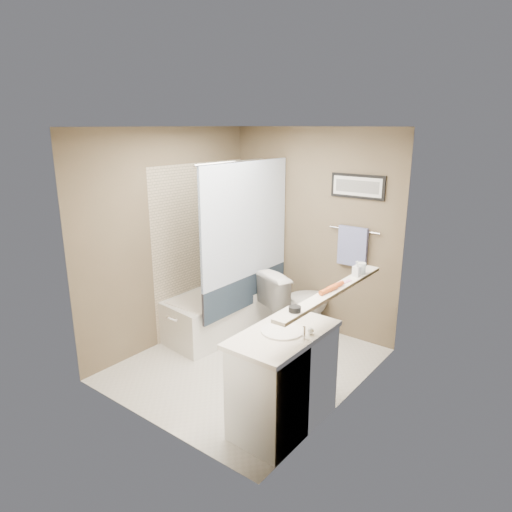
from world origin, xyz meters
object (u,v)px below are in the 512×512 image
Objects in this scene: bathtub at (224,311)px; hair_brush_back at (335,286)px; vanity at (283,382)px; glass_jar at (361,268)px; hair_brush_front at (329,290)px; soap_bottle at (357,269)px; toilet at (297,304)px; candle_bowl_near at (295,309)px.

hair_brush_back is (1.79, -0.60, 0.89)m from bathtub.
glass_jar reaches higher than vanity.
hair_brush_back is (0.00, 0.11, 0.00)m from hair_brush_front.
glass_jar is 0.71× the size of soap_bottle.
glass_jar is (1.79, -0.11, 0.92)m from bathtub.
vanity is at bearing 140.55° from toilet.
toilet is 1.65m from vanity.
soap_bottle reaches higher than hair_brush_front.
toilet is 0.93× the size of vanity.
hair_brush_back is at bearing 90.00° from candle_bowl_near.
toilet reaches higher than vanity.
hair_brush_back is at bearing 90.00° from hair_brush_front.
toilet is (0.80, 0.37, 0.17)m from bathtub.
soap_bottle is at bearing -90.00° from glass_jar.
hair_brush_back reaches higher than candle_bowl_near.
hair_brush_back is at bearing -90.00° from glass_jar.
candle_bowl_near is 0.41× the size of hair_brush_front.
vanity is 6.40× the size of soap_bottle.
candle_bowl_near is at bearing -37.39° from vanity.
candle_bowl_near is (0.19, -0.15, 0.73)m from vanity.
hair_brush_back is at bearing 69.37° from vanity.
candle_bowl_near is 0.61m from hair_brush_back.
hair_brush_back is 1.56× the size of soap_bottle.
toilet is 1.37m from soap_bottle.
vanity is 1.24m from glass_jar.
bathtub is at bearing 46.67° from toilet.
vanity is 4.09× the size of hair_brush_front.
glass_jar is (0.98, -0.48, 0.75)m from toilet.
bathtub is 1.79× the size of toilet.
toilet is at bearing 131.97° from hair_brush_front.
hair_brush_front is (0.19, 0.35, 0.74)m from vanity.
soap_bottle is at bearing 171.18° from toilet.
soap_bottle reaches higher than glass_jar.
bathtub is 6.82× the size of hair_brush_back.
soap_bottle is (0.00, 1.01, 0.05)m from candle_bowl_near.
hair_brush_back is (0.00, 0.61, 0.00)m from candle_bowl_near.
soap_bottle is at bearing -0.22° from bathtub.
toilet is 3.81× the size of hair_brush_back.
candle_bowl_near is at bearing -90.00° from hair_brush_back.
candle_bowl_near is (1.79, -1.22, 0.89)m from bathtub.
hair_brush_front reaches higher than candle_bowl_near.
toilet is at bearing 153.87° from glass_jar.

